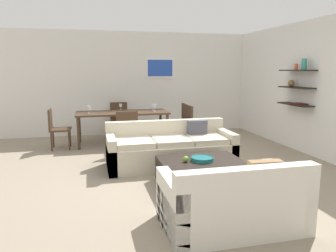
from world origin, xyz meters
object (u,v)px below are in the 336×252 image
Objects in this scene: coffee_table at (203,175)px; dining_chair_left_near at (56,126)px; dining_chair_right_near at (185,121)px; apple_on_coffee_table at (186,159)px; sofa_beige at (170,150)px; wine_glass_left_near at (89,108)px; dining_chair_head at (119,117)px; dining_chair_foot at (127,129)px; loveseat_white at (233,202)px; wine_glass_right_near at (155,106)px; decorative_bowl at (202,159)px; dining_table at (122,115)px; wine_glass_right_far at (153,106)px; wine_glass_head at (121,106)px; dining_chair_right_far at (180,119)px.

dining_chair_left_near reaches higher than coffee_table.
dining_chair_left_near is 1.00× the size of dining_chair_right_near.
dining_chair_left_near is at bearing 125.69° from apple_on_coffee_table.
wine_glass_left_near is (-1.41, 1.85, 0.58)m from sofa_beige.
dining_chair_head is 4.97× the size of wine_glass_left_near.
dining_chair_foot is (-0.66, 1.12, 0.21)m from sofa_beige.
loveseat_white is 4.24m from dining_chair_right_near.
wine_glass_right_near reaches higher than coffee_table.
sofa_beige is 2.40m from wine_glass_left_near.
dining_table is (-0.86, 3.07, 0.27)m from decorative_bowl.
loveseat_white is 1.71× the size of dining_chair_head.
apple_on_coffee_table reaches higher than decorative_bowl.
wine_glass_left_near is at bearing 118.02° from coffee_table.
wine_glass_right_near is (2.20, 0.09, 0.37)m from dining_chair_left_near.
sofa_beige is 2.14m from wine_glass_right_far.
sofa_beige is at bearing -71.34° from dining_table.
wine_glass_head is at bearing 21.36° from dining_chair_left_near.
dining_chair_head is at bearing 128.42° from wine_glass_right_near.
dining_chair_right_near is (0.59, 2.94, 0.31)m from coffee_table.
dining_table is 1.48m from dining_chair_right_near.
decorative_bowl is 0.38× the size of dining_chair_right_near.
loveseat_white is 1.71× the size of dining_chair_left_near.
coffee_table is 3.62× the size of decorative_bowl.
wine_glass_right_far reaches higher than dining_table.
decorative_bowl is at bearing -87.98° from wine_glass_right_far.
coffee_table is 6.92× the size of wine_glass_left_near.
dining_chair_right_far is (0.59, 3.33, 0.31)m from coffee_table.
dining_chair_head is at bearing 144.54° from dining_chair_right_near.
sofa_beige is 16.13× the size of wine_glass_right_far.
decorative_bowl is 3.87× the size of apple_on_coffee_table.
wine_glass_right_far is 0.80m from wine_glass_head.
loveseat_white is at bearing -77.93° from dining_chair_foot.
wine_glass_right_far is at bearing 8.12° from dining_table.
dining_chair_foot reaches higher than apple_on_coffee_table.
wine_glass_head is 0.89m from wine_glass_right_near.
dining_chair_right_far is 1.78m from dining_chair_foot.
apple_on_coffee_table is 0.49× the size of wine_glass_left_near.
dining_chair_right_near is 4.97× the size of wine_glass_left_near.
dining_chair_left_near is 1.78m from dining_chair_head.
dining_table is 2.38× the size of dining_chair_head.
dining_chair_right_far is at bearing -23.94° from dining_chair_head.
dining_chair_foot is (-1.45, -1.04, 0.00)m from dining_chair_right_far.
dining_table is 11.89× the size of wine_glass_right_near.
loveseat_white is at bearing -83.69° from apple_on_coffee_table.
wine_glass_right_far is 0.93× the size of wine_glass_head.
dining_table is 2.38× the size of dining_chair_foot.
dining_chair_head is 1.68m from dining_chair_foot.
wine_glass_left_near is at bearing 118.56° from decorative_bowl.
sofa_beige is 12.79× the size of wine_glass_right_near.
dining_chair_left_near reaches higher than loveseat_white.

